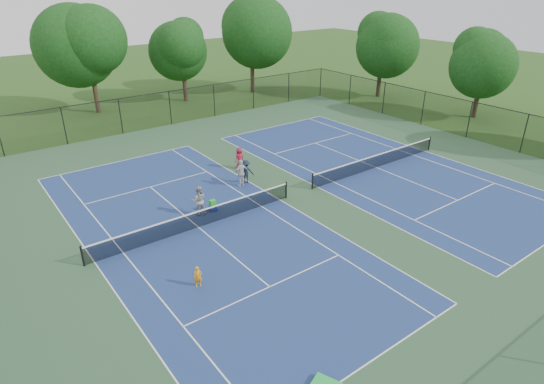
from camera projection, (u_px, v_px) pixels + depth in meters
ground at (299, 194)px, 28.00m from camera, size 140.00×140.00×0.00m
court_pad at (299, 193)px, 28.00m from camera, size 36.00×36.00×0.01m
tennis_court_left at (198, 226)px, 24.19m from camera, size 12.00×23.83×1.07m
tennis_court_right at (376, 166)px, 31.74m from camera, size 12.00×23.83×1.07m
perimeter_fence at (300, 170)px, 27.31m from camera, size 36.08×36.08×3.02m
tree_back_b at (87, 42)px, 41.81m from camera, size 7.60×7.60×10.03m
tree_back_c at (182, 48)px, 46.43m from camera, size 6.00×6.00×8.40m
tree_back_d at (252, 30)px, 49.44m from camera, size 7.80×7.80×10.37m
tree_side_e at (383, 42)px, 48.03m from camera, size 6.60×6.60×8.87m
tree_side_f at (484, 60)px, 40.85m from camera, size 5.80×5.80×8.12m
child_player at (198, 277)px, 19.45m from camera, size 0.42×0.34×0.99m
instructor at (199, 200)px, 25.23m from camera, size 1.02×0.91×1.72m
bystander_a at (241, 173)px, 28.68m from camera, size 1.07×0.53×1.77m
bystander_b at (246, 172)px, 29.14m from camera, size 1.16×1.04×1.56m
bystander_c at (240, 158)px, 31.33m from camera, size 0.83×0.62×1.54m
ball_crate at (213, 209)px, 25.86m from camera, size 0.41×0.33×0.32m
ball_hopper at (213, 203)px, 25.71m from camera, size 0.34×0.28×0.37m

